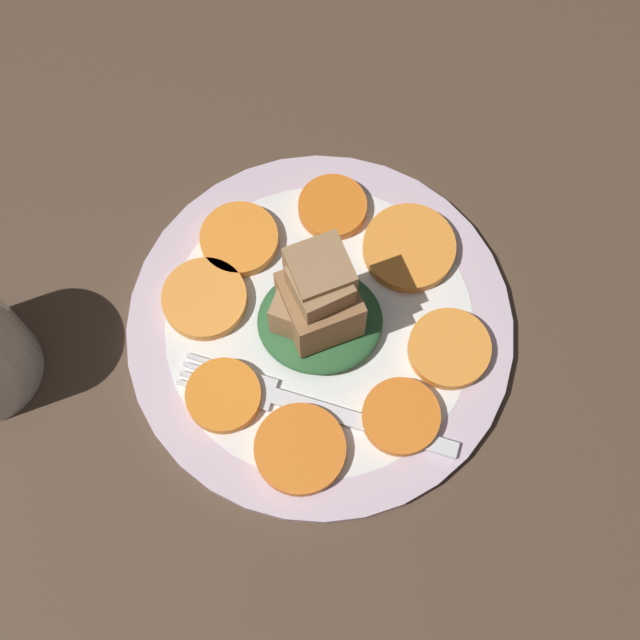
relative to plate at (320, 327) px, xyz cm
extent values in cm
cube|color=#4C3828|center=(0.00, 0.00, -1.52)|extent=(120.00, 120.00, 2.00)
cylinder|color=silver|center=(0.00, 0.00, -0.02)|extent=(27.79, 27.79, 1.00)
cylinder|color=white|center=(0.00, 0.00, 0.03)|extent=(22.24, 22.24, 1.00)
cylinder|color=orange|center=(-6.79, -5.22, 1.07)|extent=(5.25, 5.25, 0.97)
cylinder|color=orange|center=(-1.56, -9.08, 1.07)|extent=(6.26, 6.26, 0.97)
cylinder|color=orange|center=(5.38, -6.99, 1.07)|extent=(5.39, 5.39, 0.97)
cylinder|color=orange|center=(9.05, -2.18, 1.07)|extent=(5.83, 5.83, 0.97)
cylinder|color=orange|center=(6.68, 5.68, 1.07)|extent=(6.81, 6.81, 0.97)
cylinder|color=orange|center=(1.15, 9.12, 1.07)|extent=(5.14, 5.14, 0.97)
cylinder|color=orange|center=(-5.79, 6.66, 1.07)|extent=(5.78, 5.78, 0.97)
cylinder|color=orange|center=(-8.25, 2.00, 1.07)|extent=(6.12, 6.12, 0.97)
ellipsoid|color=#2D6033|center=(0.00, 0.00, 1.41)|extent=(8.90, 8.01, 1.65)
cube|color=brown|center=(-0.35, -0.30, 3.89)|extent=(3.67, 3.67, 3.32)
cube|color=olive|center=(0.08, 0.33, 4.60)|extent=(6.08, 6.08, 4.73)
cube|color=#9E754C|center=(-1.10, 0.09, 4.09)|extent=(4.81, 4.81, 3.71)
cube|color=#9E754C|center=(-0.18, 0.79, 7.84)|extent=(4.81, 4.81, 3.74)
cube|color=#9E754C|center=(-0.15, -0.12, 7.42)|extent=(4.58, 4.58, 3.46)
cube|color=silver|center=(2.89, -7.33, 0.78)|extent=(12.83, 5.22, 0.40)
cube|color=silver|center=(-4.10, -4.99, 0.78)|extent=(2.25, 2.70, 0.40)
cube|color=silver|center=(-7.64, -4.86, 0.78)|extent=(5.01, 1.94, 0.40)
cube|color=silver|center=(-7.42, -4.23, 0.78)|extent=(5.01, 1.94, 0.40)
cube|color=silver|center=(-7.21, -3.60, 0.78)|extent=(5.01, 1.94, 0.40)
cube|color=silver|center=(-7.00, -2.96, 0.78)|extent=(5.01, 1.94, 0.40)
camera|label=1|loc=(-0.50, -21.38, 60.61)|focal=50.00mm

